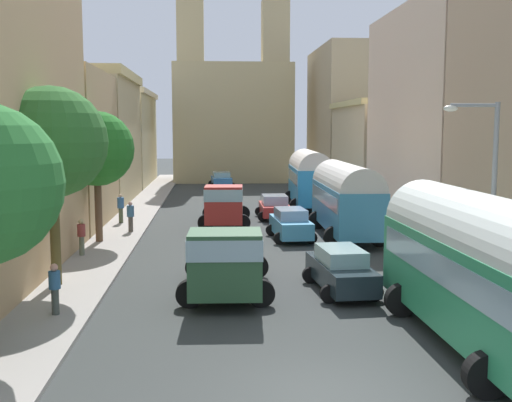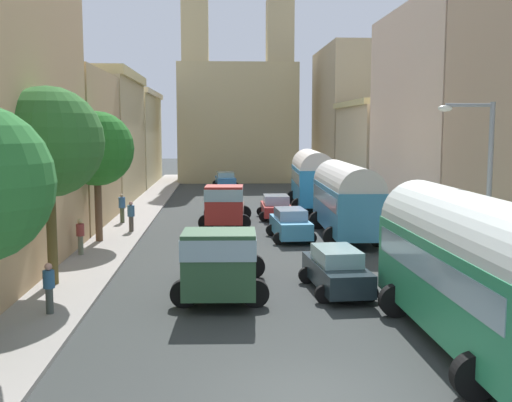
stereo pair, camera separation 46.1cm
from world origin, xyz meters
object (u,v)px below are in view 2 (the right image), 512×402
object	(u,v)px
pedestrian_0	(122,207)
streetlamp_near	(482,187)
cargo_truck_1	(225,205)
pedestrian_3	(49,287)
pedestrian_1	(131,216)
cargo_truck_0	(220,261)
car_3	(290,224)
car_4	(276,207)
car_0	(226,205)
parked_bus_1	(346,197)
car_2	(336,270)
parked_bus_0	(474,265)
parked_bus_2	(312,176)
pedestrian_2	(80,235)
car_1	(225,180)

from	to	relation	value
pedestrian_0	streetlamp_near	size ratio (longest dim) A/B	0.28
cargo_truck_1	pedestrian_3	xyz separation A→B (m)	(-5.47, -16.98, -0.33)
pedestrian_1	pedestrian_3	distance (m)	15.00
cargo_truck_0	car_3	world-z (taller)	cargo_truck_0
car_4	pedestrian_3	xyz separation A→B (m)	(-8.69, -20.23, 0.22)
car_0	pedestrian_1	distance (m)	8.13
car_0	pedestrian_0	world-z (taller)	pedestrian_0
cargo_truck_1	cargo_truck_0	bearing A→B (deg)	-91.13
parked_bus_1	pedestrian_3	xyz separation A→B (m)	(-11.75, -13.33, -1.17)
car_2	streetlamp_near	distance (m)	5.63
pedestrian_0	pedestrian_1	xyz separation A→B (m)	(0.98, -3.21, -0.04)
car_2	pedestrian_0	size ratio (longest dim) A/B	2.37
parked_bus_0	car_4	xyz separation A→B (m)	(-2.97, 23.59, -1.48)
parked_bus_2	cargo_truck_0	xyz separation A→B (m)	(-6.54, -23.26, -0.99)
parked_bus_2	streetlamp_near	size ratio (longest dim) A/B	1.26
parked_bus_1	pedestrian_0	distance (m)	13.36
pedestrian_0	car_2	bearing A→B (deg)	-57.90
pedestrian_3	pedestrian_2	bearing A→B (deg)	96.54
parked_bus_2	car_1	bearing A→B (deg)	110.98
pedestrian_2	car_4	bearing A→B (deg)	49.54
parked_bus_1	cargo_truck_0	xyz separation A→B (m)	(-6.58, -11.41, -0.86)
car_1	pedestrian_2	bearing A→B (deg)	-101.74
car_4	pedestrian_2	bearing A→B (deg)	-130.46
parked_bus_1	car_4	bearing A→B (deg)	113.93
car_1	pedestrian_1	size ratio (longest dim) A/B	2.24
car_0	streetlamp_near	bearing A→B (deg)	-69.71
parked_bus_2	pedestrian_3	world-z (taller)	parked_bus_2
parked_bus_1	cargo_truck_1	xyz separation A→B (m)	(-6.29, 3.65, -0.84)
parked_bus_0	car_2	xyz separation A→B (m)	(-2.44, 5.84, -1.45)
parked_bus_0	pedestrian_2	size ratio (longest dim) A/B	5.36
car_3	parked_bus_0	bearing A→B (deg)	-79.81
parked_bus_2	car_1	world-z (taller)	parked_bus_2
car_2	pedestrian_0	xyz separation A→B (m)	(-9.86, 15.72, 0.26)
cargo_truck_1	car_3	distance (m)	5.37
parked_bus_0	parked_bus_1	distance (m)	16.69
car_1	pedestrian_3	size ratio (longest dim) A/B	2.34
pedestrian_1	parked_bus_2	bearing A→B (deg)	41.86
parked_bus_1	car_0	xyz separation A→B (m)	(-6.23, 7.92, -1.40)
car_0	car_4	distance (m)	3.33
car_0	pedestrian_0	xyz separation A→B (m)	(-6.16, -3.05, 0.30)
pedestrian_1	pedestrian_0	bearing A→B (deg)	106.97
cargo_truck_1	pedestrian_0	world-z (taller)	cargo_truck_1
car_0	pedestrian_2	xyz separation A→B (m)	(-6.54, -12.40, 0.25)
car_1	pedestrian_1	bearing A→B (deg)	-101.58
pedestrian_0	pedestrian_2	distance (m)	9.36
parked_bus_1	pedestrian_1	bearing A→B (deg)	171.68
parked_bus_1	pedestrian_3	world-z (taller)	parked_bus_1
parked_bus_2	cargo_truck_0	size ratio (longest dim) A/B	1.25
parked_bus_1	car_3	bearing A→B (deg)	-169.32
car_0	pedestrian_0	size ratio (longest dim) A/B	2.01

